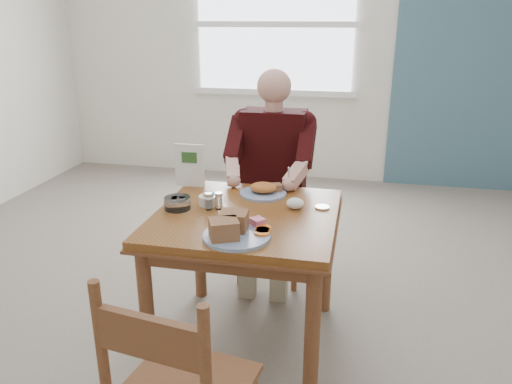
% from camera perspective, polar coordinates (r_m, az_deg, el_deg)
% --- Properties ---
extents(floor, '(6.00, 6.00, 0.00)m').
position_cam_1_polar(floor, '(2.87, -1.06, -16.43)').
color(floor, '#70695B').
rests_on(floor, ground).
extents(wall_back, '(5.50, 0.00, 5.50)m').
position_cam_1_polar(wall_back, '(5.29, 6.61, 16.33)').
color(wall_back, silver).
rests_on(wall_back, ground).
extents(accent_panel, '(1.60, 0.02, 2.80)m').
position_cam_1_polar(accent_panel, '(5.35, 24.49, 14.82)').
color(accent_panel, '#416579').
rests_on(accent_panel, ground).
extents(lemon_wedge, '(0.05, 0.04, 0.03)m').
position_cam_1_polar(lemon_wedge, '(2.28, -3.60, -4.37)').
color(lemon_wedge, yellow).
rests_on(lemon_wedge, table).
extents(napkin, '(0.11, 0.10, 0.06)m').
position_cam_1_polar(napkin, '(2.55, 4.51, -1.31)').
color(napkin, white).
rests_on(napkin, table).
extents(metal_dish, '(0.10, 0.10, 0.01)m').
position_cam_1_polar(metal_dish, '(2.59, 7.58, -1.73)').
color(metal_dish, silver).
rests_on(metal_dish, table).
extents(window, '(1.72, 0.04, 1.42)m').
position_cam_1_polar(window, '(5.31, 2.13, 18.61)').
color(window, white).
rests_on(window, wall_back).
extents(table, '(0.92, 0.92, 0.75)m').
position_cam_1_polar(table, '(2.55, -1.15, -4.73)').
color(table, brown).
rests_on(table, ground).
extents(chair_far, '(0.42, 0.42, 0.95)m').
position_cam_1_polar(chair_far, '(3.33, 2.03, -1.73)').
color(chair_far, brown).
rests_on(chair_far, ground).
extents(diner, '(0.53, 0.56, 1.39)m').
position_cam_1_polar(diner, '(3.14, 1.81, 3.35)').
color(diner, gray).
rests_on(diner, chair_far).
extents(near_plate, '(0.38, 0.38, 0.10)m').
position_cam_1_polar(near_plate, '(2.23, -2.55, -4.28)').
color(near_plate, white).
rests_on(near_plate, table).
extents(far_plate, '(0.33, 0.33, 0.07)m').
position_cam_1_polar(far_plate, '(2.75, 0.94, 0.22)').
color(far_plate, white).
rests_on(far_plate, table).
extents(caddy, '(0.12, 0.12, 0.07)m').
position_cam_1_polar(caddy, '(2.61, -5.51, -0.94)').
color(caddy, white).
rests_on(caddy, table).
extents(shakers, '(0.10, 0.07, 0.09)m').
position_cam_1_polar(shakers, '(2.54, -4.86, -1.02)').
color(shakers, white).
rests_on(shakers, table).
extents(creamer, '(0.18, 0.18, 0.06)m').
position_cam_1_polar(creamer, '(2.58, -8.97, -1.24)').
color(creamer, white).
rests_on(creamer, table).
extents(menu, '(0.17, 0.02, 0.25)m').
position_cam_1_polar(menu, '(2.88, -7.60, 3.05)').
color(menu, white).
rests_on(menu, table).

